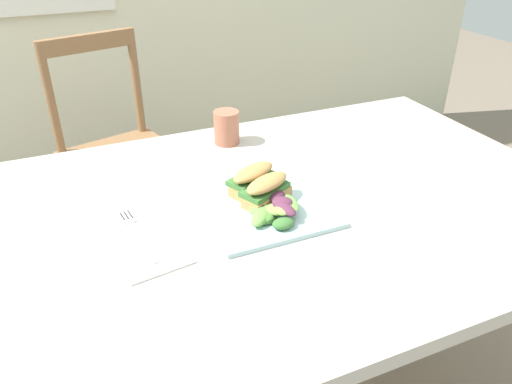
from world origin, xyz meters
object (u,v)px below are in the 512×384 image
sandwich_half_back (253,179)px  cup_extra_side (227,127)px  dining_table (264,252)px  sandwich_half_front (267,190)px  chair_wooden_far (119,153)px  fork_on_napkin (136,231)px  plate_lunch (264,208)px

sandwich_half_back → cup_extra_side: bearing=81.3°
dining_table → sandwich_half_front: bearing=-66.7°
chair_wooden_far → cup_extra_side: chair_wooden_far is taller
sandwich_half_front → cup_extra_side: cup_extra_side is taller
sandwich_half_back → fork_on_napkin: (-0.26, -0.05, -0.03)m
plate_lunch → sandwich_half_front: size_ratio=2.07×
chair_wooden_far → sandwich_half_back: size_ratio=7.29×
plate_lunch → sandwich_half_back: 0.07m
sandwich_half_front → fork_on_napkin: bearing=178.4°
plate_lunch → cup_extra_side: (0.04, 0.33, 0.04)m
cup_extra_side → chair_wooden_far: bearing=106.6°
sandwich_half_front → fork_on_napkin: size_ratio=0.64×
dining_table → fork_on_napkin: fork_on_napkin is taller
plate_lunch → fork_on_napkin: plate_lunch is taller
chair_wooden_far → dining_table: bearing=-80.5°
sandwich_half_front → sandwich_half_back: same height
dining_table → sandwich_half_back: (-0.01, 0.05, 0.16)m
sandwich_half_front → sandwich_half_back: 0.05m
sandwich_half_back → cup_extra_side: 0.27m
chair_wooden_far → sandwich_half_back: 1.02m
sandwich_half_front → plate_lunch: bearing=-133.3°
fork_on_napkin → cup_extra_side: size_ratio=2.18×
dining_table → plate_lunch: (-0.01, -0.02, 0.13)m
dining_table → chair_wooden_far: (-0.17, 1.00, -0.17)m
dining_table → chair_wooden_far: size_ratio=1.57×
sandwich_half_front → sandwich_half_back: (-0.01, 0.05, 0.00)m
sandwich_half_back → fork_on_napkin: 0.26m
fork_on_napkin → cup_extra_side: cup_extra_side is taller
fork_on_napkin → chair_wooden_far: bearing=84.5°
chair_wooden_far → plate_lunch: (0.16, -1.01, 0.30)m
sandwich_half_back → fork_on_napkin: bearing=-170.0°
chair_wooden_far → fork_on_napkin: 1.04m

